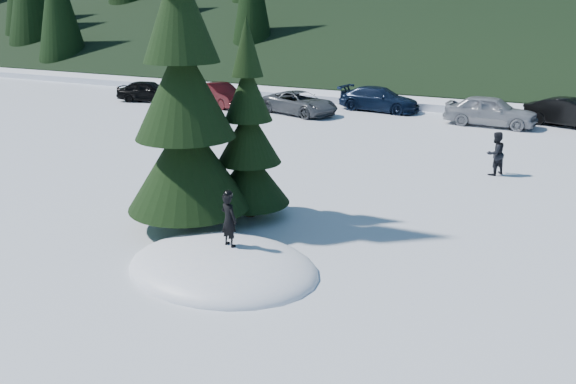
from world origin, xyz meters
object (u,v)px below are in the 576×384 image
at_px(child_skier, 229,220).
at_px(adult_0, 495,154).
at_px(car_3, 379,99).
at_px(car_5, 570,113).
at_px(spruce_tall, 184,102).
at_px(spruce_short, 249,142).
at_px(car_2, 300,103).
at_px(car_1, 219,95).
at_px(car_0, 148,91).
at_px(car_4, 491,111).

bearing_deg(child_skier, adult_0, -95.04).
height_order(car_3, car_5, car_5).
bearing_deg(spruce_tall, spruce_short, 54.46).
bearing_deg(spruce_tall, car_3, 93.79).
bearing_deg(spruce_short, car_3, 97.26).
bearing_deg(car_2, car_1, 105.84).
height_order(child_skier, car_0, child_skier).
bearing_deg(car_4, car_0, 98.30).
distance_m(car_2, car_5, 13.55).
relative_size(adult_0, car_5, 0.37).
bearing_deg(car_0, car_3, -91.97).
bearing_deg(spruce_short, child_skier, -67.12).
height_order(spruce_tall, car_4, spruce_tall).
distance_m(adult_0, car_0, 22.64).
bearing_deg(spruce_short, car_1, 126.62).
height_order(child_skier, car_3, child_skier).
bearing_deg(car_5, spruce_short, 174.34).
distance_m(spruce_tall, car_2, 17.14).
height_order(car_1, car_5, car_5).
relative_size(child_skier, car_5, 0.30).
bearing_deg(car_0, spruce_short, -147.76).
bearing_deg(spruce_short, car_2, 111.25).
bearing_deg(spruce_tall, car_0, 133.52).
height_order(spruce_tall, car_3, spruce_tall).
distance_m(child_skier, car_1, 21.81).
bearing_deg(car_0, car_4, -100.58).
height_order(child_skier, car_4, child_skier).
relative_size(adult_0, car_3, 0.33).
bearing_deg(spruce_tall, car_5, 66.29).
height_order(car_0, car_3, car_3).
bearing_deg(child_skier, spruce_short, -50.10).
relative_size(car_3, car_4, 1.05).
distance_m(car_0, car_2, 10.31).
bearing_deg(spruce_tall, car_2, 106.37).
relative_size(adult_0, car_0, 0.40).
distance_m(adult_0, car_4, 9.02).
relative_size(spruce_short, car_0, 1.40).
bearing_deg(spruce_short, car_5, 67.34).
bearing_deg(car_4, car_5, -62.94).
bearing_deg(adult_0, car_3, -108.18).
xyz_separation_m(child_skier, car_1, (-12.39, 17.95, -0.41)).
xyz_separation_m(spruce_tall, child_skier, (2.24, -1.54, -2.23)).
relative_size(spruce_short, car_4, 1.23).
bearing_deg(car_5, car_3, 106.84).
bearing_deg(car_4, child_skier, 175.07).
bearing_deg(car_3, car_2, 136.67).
distance_m(spruce_short, child_skier, 3.35).
distance_m(spruce_short, car_5, 19.38).
relative_size(child_skier, car_4, 0.28).
bearing_deg(car_2, adult_0, -106.00).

